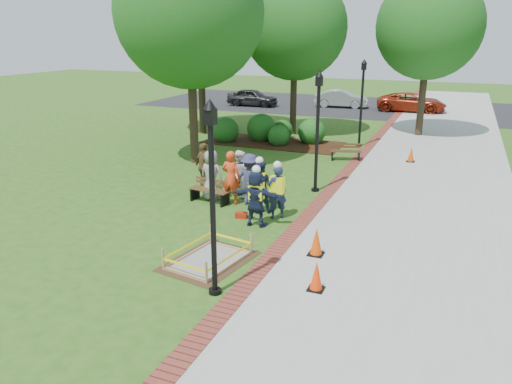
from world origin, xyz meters
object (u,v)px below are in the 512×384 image
at_px(hivis_worker_b, 277,190).
at_px(hivis_worker_c, 259,185).
at_px(lamp_near, 212,186).
at_px(cone_front, 316,277).
at_px(hivis_worker_a, 256,196).
at_px(bench_near, 210,195).
at_px(wet_concrete_pad, 209,253).

distance_m(hivis_worker_b, hivis_worker_c, 0.77).
bearing_deg(hivis_worker_c, lamp_near, -78.64).
relative_size(cone_front, hivis_worker_b, 0.39).
bearing_deg(lamp_near, hivis_worker_a, 99.60).
xyz_separation_m(bench_near, hivis_worker_c, (1.89, -0.23, 0.66)).
bearing_deg(wet_concrete_pad, lamp_near, -57.74).
bearing_deg(lamp_near, wet_concrete_pad, 122.26).
xyz_separation_m(hivis_worker_b, hivis_worker_c, (-0.70, 0.31, -0.00)).
height_order(lamp_near, hivis_worker_c, lamp_near).
bearing_deg(hivis_worker_b, hivis_worker_a, -113.11).
bearing_deg(hivis_worker_c, cone_front, -54.11).
distance_m(bench_near, hivis_worker_a, 2.71).
height_order(lamp_near, hivis_worker_a, lamp_near).
distance_m(cone_front, lamp_near, 3.10).
height_order(hivis_worker_a, hivis_worker_b, hivis_worker_a).
bearing_deg(hivis_worker_a, lamp_near, -80.40).
distance_m(lamp_near, hivis_worker_b, 5.15).
relative_size(wet_concrete_pad, bench_near, 1.73).
bearing_deg(hivis_worker_a, hivis_worker_c, 107.50).
xyz_separation_m(lamp_near, hivis_worker_b, (-0.34, 4.89, -1.58)).
distance_m(bench_near, cone_front, 6.67).
bearing_deg(hivis_worker_c, hivis_worker_b, -23.96).
relative_size(bench_near, hivis_worker_c, 0.82).
bearing_deg(cone_front, lamp_near, -154.37).
xyz_separation_m(bench_near, cone_front, (4.96, -4.47, 0.09)).
height_order(hivis_worker_a, hivis_worker_c, hivis_worker_a).
height_order(bench_near, hivis_worker_a, hivis_worker_a).
bearing_deg(lamp_near, cone_front, 25.63).
xyz_separation_m(hivis_worker_a, hivis_worker_c, (-0.36, 1.13, -0.02)).
xyz_separation_m(wet_concrete_pad, lamp_near, (0.86, -1.36, 2.25)).
relative_size(wet_concrete_pad, hivis_worker_b, 1.41).
bearing_deg(lamp_near, bench_near, 118.39).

